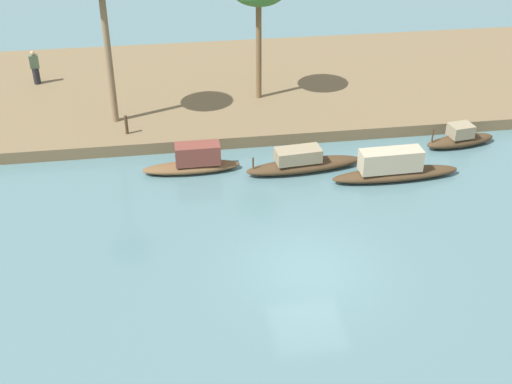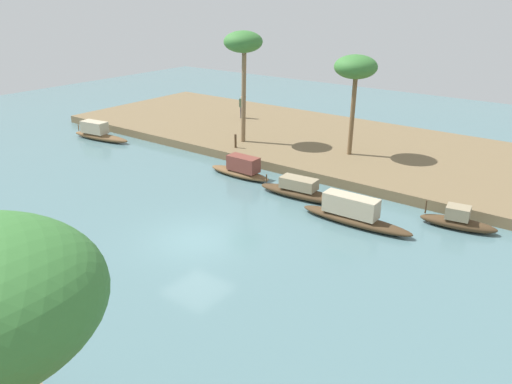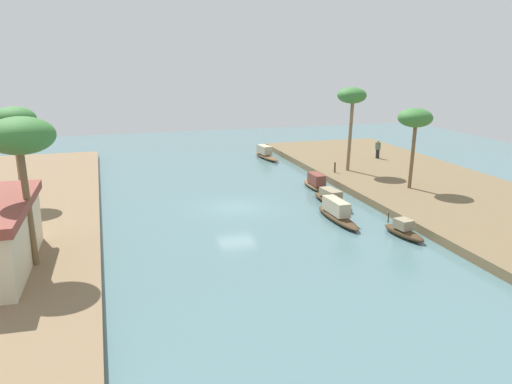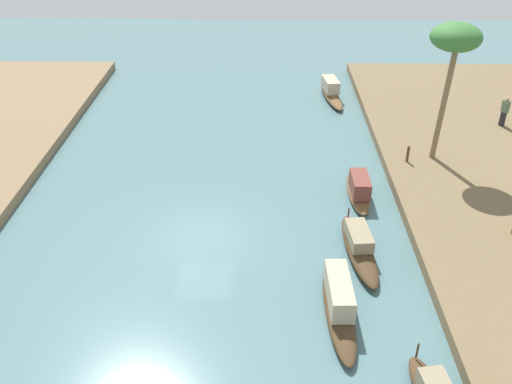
% 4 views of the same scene
% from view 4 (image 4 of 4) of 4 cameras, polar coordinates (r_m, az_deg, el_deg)
% --- Properties ---
extents(river_water, '(74.83, 74.83, 0.00)m').
position_cam_4_polar(river_water, '(24.17, -5.60, -4.53)').
color(river_water, slate).
rests_on(river_water, ground).
extents(sampan_downstream_large, '(5.32, 1.11, 1.33)m').
position_cam_4_polar(sampan_downstream_large, '(20.31, 8.53, -11.08)').
color(sampan_downstream_large, '#47331E').
rests_on(sampan_downstream_large, river_water).
extents(sampan_with_red_awning, '(4.02, 0.96, 1.23)m').
position_cam_4_polar(sampan_with_red_awning, '(26.90, 10.53, 0.31)').
color(sampan_with_red_awning, brown).
rests_on(sampan_with_red_awning, river_water).
extents(sampan_open_hull, '(5.00, 1.46, 1.04)m').
position_cam_4_polar(sampan_open_hull, '(23.22, 10.56, -5.49)').
color(sampan_open_hull, '#47331E').
rests_on(sampan_open_hull, river_water).
extents(sampan_with_tall_canopy, '(4.96, 1.55, 1.27)m').
position_cam_4_polar(sampan_with_tall_canopy, '(38.31, 7.75, 10.20)').
color(sampan_with_tall_canopy, brown).
rests_on(sampan_with_tall_canopy, river_water).
extents(person_on_near_bank, '(0.50, 0.41, 1.74)m').
position_cam_4_polar(person_on_near_bank, '(35.57, 24.18, 7.48)').
color(person_on_near_bank, '#232328').
rests_on(person_on_near_bank, riverbank_left).
extents(mooring_post, '(0.14, 0.14, 0.87)m').
position_cam_4_polar(mooring_post, '(29.61, 15.36, 3.81)').
color(mooring_post, '#4C3823').
rests_on(mooring_post, riverbank_left).
extents(palm_tree_left_far, '(2.41, 2.41, 6.98)m').
position_cam_4_polar(palm_tree_left_far, '(28.50, 19.83, 14.39)').
color(palm_tree_left_far, '#7F6647').
rests_on(palm_tree_left_far, riverbank_left).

